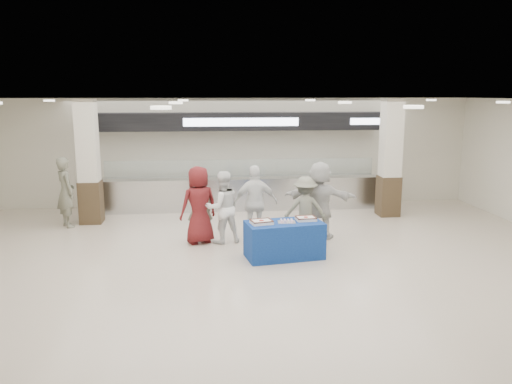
{
  "coord_description": "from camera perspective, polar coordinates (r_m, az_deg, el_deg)",
  "views": [
    {
      "loc": [
        -1.0,
        -8.86,
        3.33
      ],
      "look_at": [
        0.06,
        1.6,
        1.25
      ],
      "focal_mm": 35.0,
      "sensor_mm": 36.0,
      "label": 1
    }
  ],
  "objects": [
    {
      "name": "cupcake_tray",
      "position": [
        10.18,
        3.52,
        -3.33
      ],
      "size": [
        0.37,
        0.29,
        0.06
      ],
      "color": "silver",
      "rests_on": "display_table"
    },
    {
      "name": "serving_line",
      "position": [
        14.45,
        -1.74,
        2.56
      ],
      "size": [
        8.7,
        0.85,
        2.8
      ],
      "color": "silver",
      "rests_on": "ground"
    },
    {
      "name": "column_right",
      "position": [
        14.1,
        15.07,
        3.48
      ],
      "size": [
        0.55,
        0.55,
        3.2
      ],
      "color": "#352818",
      "rests_on": "ground"
    },
    {
      "name": "chef_short",
      "position": [
        11.39,
        -0.08,
        -1.27
      ],
      "size": [
        1.05,
        0.5,
        1.74
      ],
      "primitive_type": "imported",
      "rotation": [
        0.0,
        0.0,
        3.21
      ],
      "color": "white",
      "rests_on": "ground"
    },
    {
      "name": "chef_tall",
      "position": [
        11.22,
        -3.87,
        -1.76
      ],
      "size": [
        0.95,
        0.85,
        1.64
      ],
      "primitive_type": "imported",
      "rotation": [
        0.0,
        0.0,
        3.47
      ],
      "color": "white",
      "rests_on": "ground"
    },
    {
      "name": "sheet_cake_right",
      "position": [
        10.38,
        5.71,
        -3.0
      ],
      "size": [
        0.42,
        0.34,
        0.09
      ],
      "color": "white",
      "rests_on": "display_table"
    },
    {
      "name": "soldier_bg",
      "position": [
        13.42,
        -20.91,
        -0.01
      ],
      "size": [
        0.72,
        0.78,
        1.79
      ],
      "primitive_type": "imported",
      "rotation": [
        0.0,
        0.0,
        2.17
      ],
      "color": "#676C5C",
      "rests_on": "ground"
    },
    {
      "name": "civilian_white",
      "position": [
        11.66,
        7.27,
        -0.89
      ],
      "size": [
        1.76,
        1.0,
        1.81
      ],
      "primitive_type": "imported",
      "rotation": [
        0.0,
        0.0,
        2.85
      ],
      "color": "silver",
      "rests_on": "ground"
    },
    {
      "name": "display_table",
      "position": [
        10.3,
        3.24,
        -5.48
      ],
      "size": [
        1.65,
        1.02,
        0.75
      ],
      "primitive_type": "cube",
      "rotation": [
        0.0,
        0.0,
        0.16
      ],
      "color": "navy",
      "rests_on": "ground"
    },
    {
      "name": "civilian_maroon",
      "position": [
        11.23,
        -6.54,
        -1.48
      ],
      "size": [
        1.01,
        0.86,
        1.75
      ],
      "primitive_type": "imported",
      "rotation": [
        0.0,
        0.0,
        3.56
      ],
      "color": "maroon",
      "rests_on": "ground"
    },
    {
      "name": "soldier_b",
      "position": [
        11.38,
        5.62,
        -1.96
      ],
      "size": [
        1.01,
        0.64,
        1.5
      ],
      "primitive_type": "imported",
      "rotation": [
        0.0,
        0.0,
        3.05
      ],
      "color": "#676C5C",
      "rests_on": "ground"
    },
    {
      "name": "column_left",
      "position": [
        13.52,
        -18.58,
        2.97
      ],
      "size": [
        0.55,
        0.55,
        3.2
      ],
      "color": "#352818",
      "rests_on": "ground"
    },
    {
      "name": "ground",
      "position": [
        9.52,
        0.62,
        -9.28
      ],
      "size": [
        14.0,
        14.0,
        0.0
      ],
      "primitive_type": "plane",
      "color": "beige",
      "rests_on": "ground"
    },
    {
      "name": "sheet_cake_left",
      "position": [
        10.05,
        0.63,
        -3.4
      ],
      "size": [
        0.48,
        0.41,
        0.09
      ],
      "color": "white",
      "rests_on": "display_table"
    },
    {
      "name": "soldier_a",
      "position": [
        11.34,
        -6.45,
        -1.75
      ],
      "size": [
        0.63,
        0.46,
        1.6
      ],
      "primitive_type": "imported",
      "rotation": [
        0.0,
        0.0,
        3.27
      ],
      "color": "#676C5C",
      "rests_on": "ground"
    }
  ]
}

